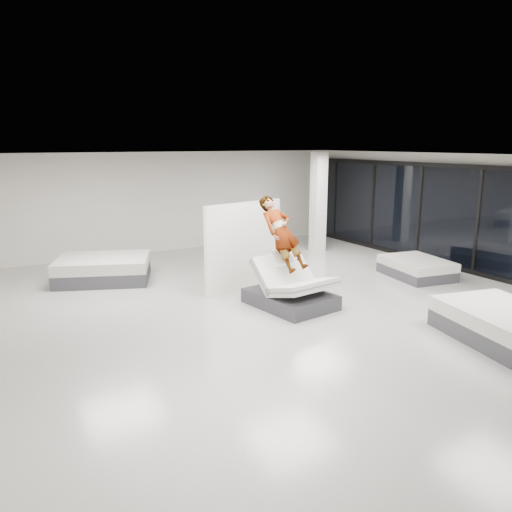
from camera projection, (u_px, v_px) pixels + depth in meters
name	position (u px, v px, depth m)	size (l,w,h in m)	color
room	(292.00, 236.00, 10.31)	(14.00, 14.04, 3.20)	#BBB9B1
hero_bed	(291.00, 290.00, 10.79)	(1.59, 1.97, 1.18)	#353439
person	(282.00, 249.00, 10.85)	(0.66, 0.43, 1.81)	slate
remote	(300.00, 261.00, 10.76)	(0.05, 0.14, 0.03)	black
divider_panel	(244.00, 246.00, 12.03)	(2.32, 0.11, 2.11)	white
flat_bed_right_far	(417.00, 268.00, 13.20)	(1.59, 1.95, 0.48)	#353439
flat_bed_right_near	(503.00, 324.00, 8.99)	(2.01, 2.42, 0.59)	#353439
flat_bed_left_far	(103.00, 269.00, 12.81)	(2.73, 2.41, 0.62)	#353439
column	(318.00, 202.00, 16.05)	(0.40, 0.40, 3.20)	white
storefront_glazing	(478.00, 221.00, 13.19)	(0.12, 13.40, 2.92)	#222938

